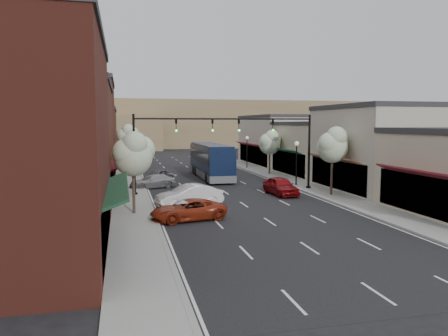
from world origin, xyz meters
TOP-DOWN VIEW (x-y plane):
  - ground at (0.00, 0.00)m, footprint 160.00×160.00m
  - sidewalk_left at (-8.40, 18.50)m, footprint 2.80×73.00m
  - sidewalk_right at (8.40, 18.50)m, footprint 2.80×73.00m
  - curb_left at (-7.00, 18.50)m, footprint 0.25×73.00m
  - curb_right at (7.00, 18.50)m, footprint 0.25×73.00m
  - bldg_left_near at (-14.24, -8.00)m, footprint 10.14×14.10m
  - bldg_left_midnear at (-14.23, 6.00)m, footprint 10.14×14.10m
  - bldg_left_midfar at (-14.24, 20.00)m, footprint 10.14×14.10m
  - bldg_left_far at (-14.22, 36.00)m, footprint 10.14×18.10m
  - bldg_right_midnear at (13.72, 6.00)m, footprint 9.14×12.10m
  - bldg_right_midfar at (13.70, 18.00)m, footprint 9.14×12.10m
  - bldg_right_far at (13.71, 32.00)m, footprint 9.14×16.10m
  - hill_far at (0.00, 90.00)m, footprint 120.00×30.00m
  - hill_near at (-25.00, 78.00)m, footprint 50.00×20.00m
  - signal_mast_right at (5.62, 8.00)m, footprint 8.22×0.46m
  - signal_mast_left at (-5.62, 8.00)m, footprint 8.22×0.46m
  - tree_right_near at (8.35, 3.94)m, footprint 2.85×2.65m
  - tree_right_far at (8.35, 19.94)m, footprint 2.85×2.65m
  - tree_left_near at (-8.25, -0.06)m, footprint 2.85×2.65m
  - tree_left_far at (-8.25, 25.94)m, footprint 2.85×2.65m
  - lamp_post_near at (7.80, 10.50)m, footprint 0.44×0.44m
  - lamp_post_far at (7.80, 28.00)m, footprint 0.44×0.44m
  - coach_bus at (0.80, 18.69)m, footprint 2.83×12.65m
  - red_hatchback at (4.36, 5.68)m, footprint 2.14×4.72m
  - parked_car_a at (-4.97, -2.35)m, footprint 5.20×3.15m
  - parked_car_b at (-4.20, 2.15)m, footprint 5.30×3.02m
  - parked_car_c at (-6.20, 12.26)m, footprint 4.83×3.05m
  - parked_car_d at (-5.29, 17.18)m, footprint 3.68×3.76m

SIDE VIEW (x-z plane):
  - ground at x=0.00m, z-range 0.00..0.00m
  - curb_left at x=-7.00m, z-range -0.01..0.16m
  - curb_right at x=7.00m, z-range -0.01..0.16m
  - sidewalk_left at x=-8.40m, z-range 0.00..0.15m
  - sidewalk_right at x=8.40m, z-range 0.00..0.15m
  - parked_car_d at x=-5.29m, z-range 0.00..1.28m
  - parked_car_c at x=-6.20m, z-range 0.00..1.30m
  - parked_car_a at x=-4.97m, z-range 0.00..1.35m
  - red_hatchback at x=4.36m, z-range 0.00..1.57m
  - parked_car_b at x=-4.20m, z-range 0.00..1.65m
  - coach_bus at x=0.80m, z-range 0.07..3.94m
  - lamp_post_near at x=7.80m, z-range 0.79..5.23m
  - lamp_post_far at x=7.80m, z-range 0.79..5.23m
  - bldg_right_midfar at x=13.70m, z-range -0.03..6.37m
  - bldg_right_far at x=13.71m, z-range -0.04..7.36m
  - bldg_right_midnear at x=13.72m, z-range -0.04..7.86m
  - tree_right_far at x=8.35m, z-range 1.28..6.70m
  - hill_near at x=-25.00m, z-range 0.00..8.00m
  - bldg_left_far at x=-14.22m, z-range -0.04..8.36m
  - tree_left_near at x=-8.25m, z-range 1.38..7.07m
  - tree_right_near at x=8.35m, z-range 1.47..7.43m
  - tree_left_far at x=-8.25m, z-range 1.54..7.67m
  - signal_mast_right at x=5.62m, z-range 1.12..8.12m
  - signal_mast_left at x=-5.62m, z-range 1.12..8.12m
  - bldg_left_midnear at x=-14.23m, z-range -0.04..9.36m
  - bldg_left_near at x=-14.24m, z-range -0.05..10.35m
  - bldg_left_midfar at x=-14.24m, z-range -0.05..10.85m
  - hill_far at x=0.00m, z-range 0.00..12.00m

